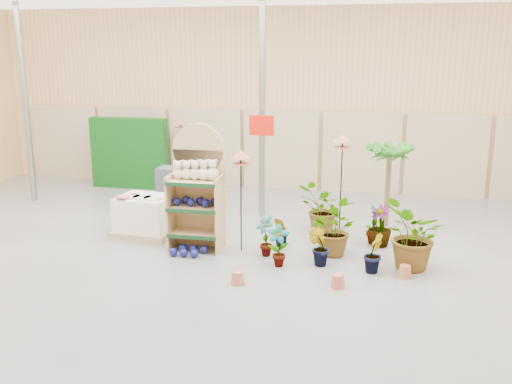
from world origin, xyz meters
TOP-DOWN VIEW (x-y plane):
  - room at (0.00, 0.91)m, footprint 15.20×12.10m
  - display_shelf at (-0.70, 1.21)m, footprint 0.94×0.60m
  - teddy_bears at (-0.66, 1.10)m, footprint 0.83×0.23m
  - gazing_balls_shelf at (-0.70, 1.08)m, footprint 0.82×0.28m
  - gazing_balls_floor at (-0.74, 0.75)m, footprint 0.63×0.39m
  - pallet_stack at (-1.88, 1.61)m, footprint 1.16×1.00m
  - charcoal_planters at (-1.98, 3.24)m, footprint 0.50×0.50m
  - trellis_stock at (-3.80, 5.20)m, footprint 2.00×0.30m
  - offer_sign at (0.10, 2.98)m, footprint 0.50×0.08m
  - bird_table_front at (0.10, 1.17)m, footprint 0.34×0.34m
  - bird_table_right at (1.77, 2.07)m, footprint 0.34×0.34m
  - bird_table_back at (-2.31, 4.92)m, footprint 0.34×0.34m
  - palm at (2.63, 3.19)m, footprint 0.70×0.70m
  - potted_plant_0 at (0.58, 1.00)m, footprint 0.44×0.45m
  - potted_plant_1 at (1.52, 0.73)m, footprint 0.39×0.34m
  - potted_plant_2 at (1.68, 1.31)m, footprint 0.96×1.03m
  - potted_plant_3 at (2.50, 1.93)m, footprint 0.60×0.60m
  - potted_plant_4 at (2.39, 2.01)m, footprint 0.31×0.44m
  - potted_plant_5 at (0.77, 1.49)m, footprint 0.35×0.38m
  - potted_plant_6 at (1.39, 2.49)m, footprint 1.11×1.12m
  - potted_plant_8 at (0.87, 0.55)m, footprint 0.40×0.30m
  - potted_plant_9 at (2.40, 0.63)m, footprint 0.37×0.42m
  - potted_plant_10 at (3.02, 0.85)m, footprint 1.13×1.23m

SIDE VIEW (x-z plane):
  - gazing_balls_floor at x=-0.74m, z-range 0.00..0.15m
  - potted_plant_5 at x=0.77m, z-range 0.00..0.56m
  - potted_plant_1 at x=1.52m, z-range 0.00..0.63m
  - potted_plant_9 at x=2.40m, z-range 0.00..0.63m
  - potted_plant_8 at x=0.87m, z-range 0.00..0.70m
  - potted_plant_0 at x=0.58m, z-range 0.00..0.71m
  - potted_plant_3 at x=2.50m, z-range 0.00..0.76m
  - pallet_stack at x=-1.88m, z-range -0.02..0.79m
  - potted_plant_4 at x=2.39m, z-range 0.00..0.82m
  - potted_plant_2 at x=1.68m, z-range 0.00..0.93m
  - potted_plant_6 at x=1.39m, z-range 0.00..0.94m
  - charcoal_planters at x=-1.98m, z-range 0.00..1.00m
  - potted_plant_10 at x=3.02m, z-range 0.00..1.15m
  - gazing_balls_shelf at x=-0.70m, z-range 0.80..0.95m
  - trellis_stock at x=-3.80m, z-range 0.00..1.80m
  - display_shelf at x=-0.70m, z-range -0.10..2.14m
  - teddy_bears at x=-0.66m, z-range 1.23..1.60m
  - palm at x=2.63m, z-range 0.64..2.43m
  - offer_sign at x=0.10m, z-range 0.47..2.67m
  - bird_table_front at x=0.10m, z-range 0.77..2.58m
  - bird_table_back at x=-2.31m, z-range 0.80..2.67m
  - bird_table_right at x=1.77m, z-range 0.86..2.87m
  - room at x=0.00m, z-range -0.14..4.56m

